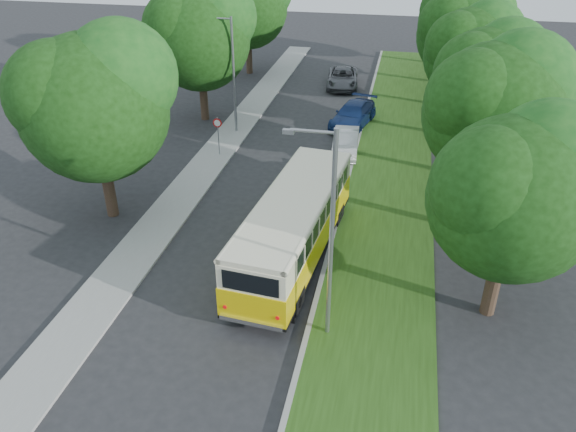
% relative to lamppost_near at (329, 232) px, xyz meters
% --- Properties ---
extents(ground, '(120.00, 120.00, 0.00)m').
position_rel_lamppost_near_xyz_m(ground, '(-4.21, 2.50, -4.37)').
color(ground, '#252527').
rests_on(ground, ground).
extents(curb, '(0.20, 70.00, 0.15)m').
position_rel_lamppost_near_xyz_m(curb, '(-0.61, 7.50, -4.29)').
color(curb, gray).
rests_on(curb, ground).
extents(grass_verge, '(4.50, 70.00, 0.13)m').
position_rel_lamppost_near_xyz_m(grass_verge, '(1.74, 7.50, -4.30)').
color(grass_verge, '#244713').
rests_on(grass_verge, ground).
extents(sidewalk, '(2.20, 70.00, 0.12)m').
position_rel_lamppost_near_xyz_m(sidewalk, '(-9.01, 7.50, -4.31)').
color(sidewalk, gray).
rests_on(sidewalk, ground).
extents(treeline, '(24.27, 41.91, 9.46)m').
position_rel_lamppost_near_xyz_m(treeline, '(-1.06, 20.49, 1.56)').
color(treeline, '#332319').
rests_on(treeline, ground).
extents(lamppost_near, '(1.71, 0.16, 8.00)m').
position_rel_lamppost_near_xyz_m(lamppost_near, '(0.00, 0.00, 0.00)').
color(lamppost_near, gray).
rests_on(lamppost_near, ground).
extents(lamppost_far, '(1.71, 0.16, 7.50)m').
position_rel_lamppost_near_xyz_m(lamppost_far, '(-8.91, 18.50, -0.25)').
color(lamppost_far, gray).
rests_on(lamppost_far, ground).
extents(warning_sign, '(0.56, 0.10, 2.50)m').
position_rel_lamppost_near_xyz_m(warning_sign, '(-8.71, 14.48, -2.66)').
color(warning_sign, gray).
rests_on(warning_sign, ground).
extents(vintage_bus, '(3.76, 10.80, 3.14)m').
position_rel_lamppost_near_xyz_m(vintage_bus, '(-2.06, 4.52, -2.80)').
color(vintage_bus, yellow).
rests_on(vintage_bus, ground).
extents(car_silver, '(2.06, 3.98, 1.29)m').
position_rel_lamppost_near_xyz_m(car_silver, '(-1.79, 12.26, -3.72)').
color(car_silver, '#A6A7AB').
rests_on(car_silver, ground).
extents(car_white, '(1.76, 4.37, 1.41)m').
position_rel_lamppost_near_xyz_m(car_white, '(-1.22, 16.57, -3.66)').
color(car_white, silver).
rests_on(car_white, ground).
extents(car_blue, '(3.26, 5.63, 1.54)m').
position_rel_lamppost_near_xyz_m(car_blue, '(-1.28, 21.38, -3.60)').
color(car_blue, navy).
rests_on(car_blue, ground).
extents(car_grey, '(2.93, 5.54, 1.48)m').
position_rel_lamppost_near_xyz_m(car_grey, '(-3.09, 30.15, -3.63)').
color(car_grey, '#4F5156').
rests_on(car_grey, ground).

